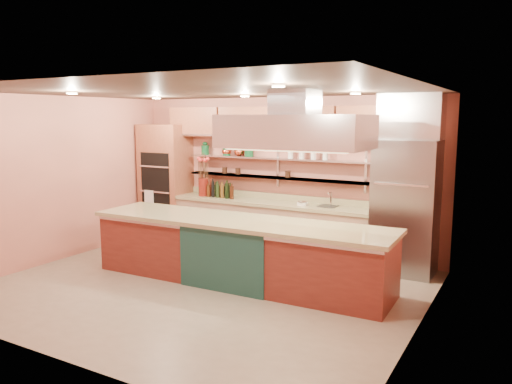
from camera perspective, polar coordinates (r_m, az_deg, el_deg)
The scene contains 21 objects.
floor at distance 7.40m, azimuth -6.03°, elevation -10.86°, with size 6.00×5.00×0.02m, color gray.
ceiling at distance 6.99m, azimuth -6.40°, elevation 11.44°, with size 6.00×5.00×0.02m, color black.
wall_back at distance 9.19m, azimuth 2.88°, elevation 2.04°, with size 6.00×0.04×2.80m, color #BE6E5A.
wall_front at distance 5.26m, azimuth -22.25°, elevation -3.53°, with size 6.00×0.04×2.80m, color #BE6E5A.
wall_left at distance 9.12m, azimuth -21.76°, elevation 1.39°, with size 0.04×5.00×2.80m, color #BE6E5A.
wall_right at distance 5.87m, azimuth 18.43°, elevation -2.12°, with size 0.04×5.00×2.80m, color #BE6E5A.
oven_stack at distance 10.28m, azimuth -10.27°, elevation 1.21°, with size 0.95×0.64×2.30m, color #985137.
refrigerator at distance 8.12m, azimuth 16.71°, elevation -1.68°, with size 0.95×0.72×2.10m, color gray.
back_counter at distance 9.10m, azimuth 1.71°, elevation -3.99°, with size 3.84×0.64×0.93m, color #9E795F.
wall_shelf_lower at distance 9.10m, azimuth 2.23°, elevation 1.66°, with size 3.60×0.26×0.03m, color silver.
wall_shelf_upper at distance 9.06m, azimuth 2.24°, elevation 3.86°, with size 3.60×0.26×0.03m, color silver.
upper_cabinets at distance 8.97m, azimuth 2.41°, elevation 7.97°, with size 4.60×0.36×0.55m, color #985137.
range_hood at distance 6.77m, azimuth 4.47°, elevation 6.91°, with size 2.00×1.00×0.45m, color silver.
ceiling_downlights at distance 7.15m, azimuth -5.44°, elevation 11.15°, with size 4.00×2.80×0.02m, color #FFE5A5.
island at distance 7.45m, azimuth -2.02°, elevation -6.75°, with size 4.55×0.99×0.95m, color maroon.
flower_vase at distance 9.69m, azimuth -6.01°, elevation 0.57°, with size 0.20×0.20×0.35m, color #62150E.
oil_bottle_cluster at distance 9.50m, azimuth -4.25°, elevation 0.12°, with size 0.76×0.22×0.24m, color black.
kitchen_scale at distance 8.68m, azimuth 5.36°, elevation -1.21°, with size 0.16×0.12×0.09m, color silver.
bar_faucet at distance 8.58m, azimuth 8.57°, elevation -0.85°, with size 0.03×0.03×0.25m, color silver.
copper_kettle at distance 9.43m, azimuth -1.93°, elevation 4.61°, with size 0.19×0.19×0.16m, color #B94A2A.
green_canister at distance 9.32m, azimuth -0.82°, elevation 4.69°, with size 0.16×0.16×0.20m, color #0D411F.
Camera 1 is at (4.06, -5.67, 2.44)m, focal length 35.00 mm.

